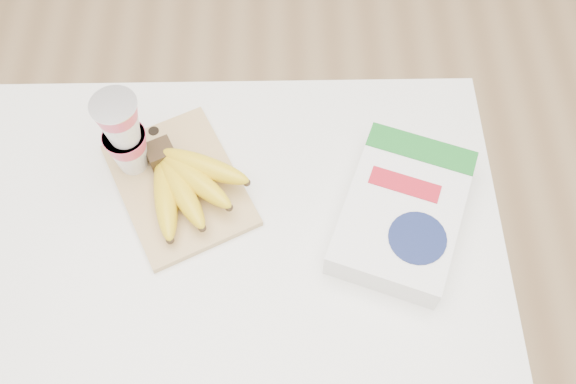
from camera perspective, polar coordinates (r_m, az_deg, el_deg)
The scene contains 6 objects.
room at distance 0.67m, azimuth -14.63°, elevation 15.10°, with size 4.00×4.00×4.00m.
table at distance 1.49m, azimuth -6.40°, elevation -11.20°, with size 1.07×0.72×0.80m, color white.
cutting_board at distance 1.17m, azimuth -9.65°, elevation 0.65°, with size 0.20×0.28×0.01m, color tan.
bananas at distance 1.13m, azimuth -9.16°, elevation 0.91°, with size 0.20×0.21×0.07m.
yogurt_stack at distance 1.12m, azimuth -14.42°, elevation 5.05°, with size 0.08×0.08×0.18m.
cereal_box at distance 1.11m, azimuth 10.13°, elevation -1.72°, with size 0.28×0.33×0.06m.
Camera 1 is at (0.16, -0.46, 1.81)m, focal length 40.00 mm.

